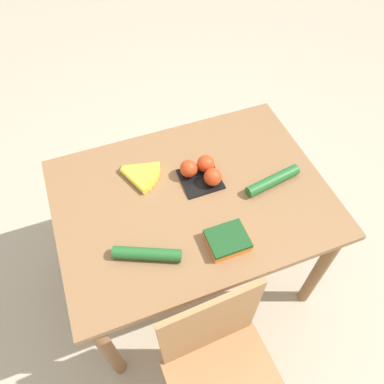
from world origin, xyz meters
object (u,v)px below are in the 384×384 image
Objects in this scene: cucumber_far at (147,254)px; banana_bunch at (138,174)px; chair at (221,371)px; carrot_bag at (227,240)px; cucumber_near at (273,181)px; tomato_pack at (202,171)px.

banana_bunch is at bearing -101.08° from cucumber_far.
chair is 5.80× the size of carrot_bag.
banana_bunch is 1.18× the size of carrot_bag.
cucumber_far reaches higher than banana_bunch.
cucumber_near is at bearing -146.59° from carrot_bag.
banana_bunch is 0.69× the size of cucumber_near.
carrot_bag is 0.37m from cucumber_near.
banana_bunch is at bearing -25.04° from cucumber_near.
carrot_bag is (-0.23, 0.46, 0.01)m from banana_bunch.
tomato_pack is 0.66× the size of cucumber_far.
cucumber_near is (-0.28, 0.15, -0.02)m from tomato_pack.
chair is 0.89m from banana_bunch.
cucumber_near reaches higher than banana_bunch.
cucumber_far is at bearing 40.73° from tomato_pack.
tomato_pack reaches higher than banana_bunch.
banana_bunch is 1.07× the size of tomato_pack.
cucumber_far is (0.08, 0.40, 0.01)m from banana_bunch.
tomato_pack is (-0.20, -0.73, 0.31)m from chair.
carrot_bag is at bearing 63.12° from chair.
banana_bunch is (0.06, -0.84, 0.28)m from chair.
tomato_pack is 0.31m from cucumber_near.
carrot_bag is 0.32m from cucumber_far.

